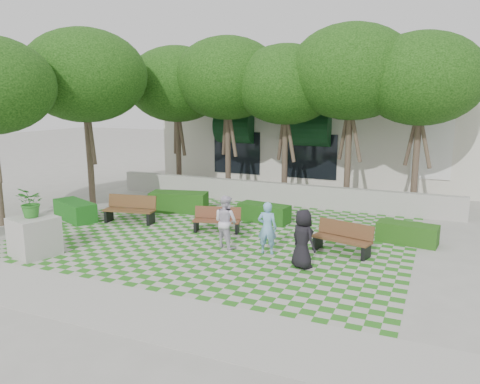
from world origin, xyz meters
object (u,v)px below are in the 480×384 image
at_px(hedge_east, 407,233).
at_px(hedge_midleft, 179,202).
at_px(person_dark, 303,239).
at_px(bench_west, 130,210).
at_px(planter_front, 34,228).
at_px(hedge_west, 75,211).
at_px(person_white, 226,221).
at_px(bench_mid, 217,220).
at_px(bench_east, 343,239).
at_px(person_blue, 267,228).
at_px(hedge_midright, 264,213).

xyz_separation_m(hedge_east, hedge_midleft, (-8.62, 0.75, 0.07)).
bearing_deg(person_dark, hedge_east, -93.92).
xyz_separation_m(bench_west, planter_front, (-0.28, -4.06, 0.33)).
height_order(bench_west, hedge_west, bench_west).
bearing_deg(person_white, bench_mid, -36.05).
xyz_separation_m(bench_east, person_white, (-3.33, -0.85, 0.36)).
distance_m(hedge_west, person_dark, 9.19).
height_order(bench_east, hedge_west, bench_east).
relative_size(person_blue, person_dark, 0.97).
relative_size(hedge_midleft, planter_front, 1.12).
relative_size(hedge_east, hedge_west, 0.90).
bearing_deg(person_white, hedge_east, -134.01).
height_order(bench_mid, person_white, person_white).
xyz_separation_m(bench_east, bench_west, (-7.72, 0.35, 0.04)).
bearing_deg(hedge_midleft, planter_front, -99.26).
relative_size(hedge_midright, person_blue, 1.21).
bearing_deg(bench_west, bench_east, -12.65).
distance_m(hedge_midleft, person_dark, 7.50).
xyz_separation_m(bench_mid, hedge_midright, (0.98, 1.85, -0.07)).
bearing_deg(hedge_midleft, hedge_west, -136.36).
relative_size(bench_east, person_white, 1.13).
distance_m(bench_east, hedge_midright, 4.09).
bearing_deg(hedge_midright, person_blue, -67.72).
distance_m(bench_east, bench_mid, 4.35).
relative_size(bench_mid, person_dark, 1.05).
distance_m(bench_west, planter_front, 4.08).
relative_size(bench_mid, hedge_midleft, 0.75).
relative_size(person_blue, person_white, 0.96).
bearing_deg(bench_west, person_blue, -22.44).
bearing_deg(hedge_midleft, person_blue, -34.30).
bearing_deg(person_dark, hedge_midleft, -2.01).
height_order(bench_west, person_white, person_white).
bearing_deg(person_white, hedge_midright, -71.55).
bearing_deg(person_white, hedge_midleft, -24.12).
bearing_deg(hedge_midleft, person_dark, -33.29).
distance_m(hedge_midright, person_white, 3.26).
distance_m(bench_west, person_white, 4.56).
distance_m(bench_mid, hedge_midleft, 3.32).
bearing_deg(bench_west, planter_front, -103.91).
distance_m(bench_east, hedge_midleft, 7.42).
relative_size(hedge_midleft, person_blue, 1.45).
distance_m(bench_mid, planter_front, 5.63).
height_order(bench_mid, hedge_midleft, bench_mid).
bearing_deg(hedge_midright, hedge_midleft, 178.09).
bearing_deg(hedge_west, hedge_midright, 21.62).
bearing_deg(planter_front, hedge_east, 29.52).
bearing_deg(hedge_east, hedge_west, -170.41).
bearing_deg(planter_front, hedge_midleft, 80.74).
bearing_deg(hedge_east, person_white, -152.40).
bearing_deg(person_blue, bench_mid, -39.79).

